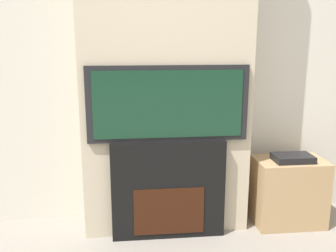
% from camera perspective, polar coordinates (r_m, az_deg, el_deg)
% --- Properties ---
extents(wall_back, '(6.00, 0.06, 2.70)m').
position_cam_1_polar(wall_back, '(2.92, -0.82, 11.74)').
color(wall_back, silver).
rests_on(wall_back, ground_plane).
extents(chimney_breast, '(1.21, 0.35, 2.70)m').
position_cam_1_polar(chimney_breast, '(2.71, -0.40, 11.64)').
color(chimney_breast, beige).
rests_on(chimney_breast, ground_plane).
extents(fireplace, '(0.81, 0.15, 0.72)m').
position_cam_1_polar(fireplace, '(2.75, 0.00, -9.58)').
color(fireplace, black).
rests_on(fireplace, ground_plane).
extents(television, '(1.11, 0.07, 0.53)m').
position_cam_1_polar(television, '(2.57, 0.01, 3.41)').
color(television, black).
rests_on(television, fireplace).
extents(media_stand, '(0.53, 0.34, 0.57)m').
position_cam_1_polar(media_stand, '(3.10, 17.86, -9.35)').
color(media_stand, tan).
rests_on(media_stand, ground_plane).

